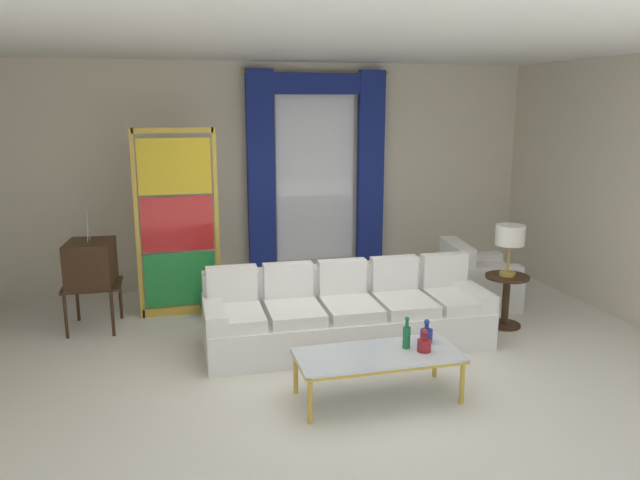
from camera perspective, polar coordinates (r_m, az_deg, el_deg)
The scene contains 16 objects.
ground_plane at distance 6.02m, azimuth 1.39°, elevation -11.69°, with size 16.00×16.00×0.00m, color silver.
wall_rear at distance 8.53m, azimuth -4.16°, elevation 6.00°, with size 8.00×0.12×3.00m, color beige.
wall_right at distance 7.88m, azimuth 26.77°, elevation 4.14°, with size 0.12×7.00×3.00m, color beige.
ceiling_slab at distance 6.28m, azimuth -0.53°, elevation 17.57°, with size 8.00×7.60×0.04m, color white.
curtained_window at distance 8.46m, azimuth -0.31°, elevation 7.62°, with size 2.00×0.17×2.70m.
couch_white_long at distance 6.48m, azimuth 2.42°, elevation -6.96°, with size 2.94×0.98×0.86m.
coffee_table at distance 5.32m, azimuth 5.37°, elevation -10.73°, with size 1.39×0.61×0.41m.
bottle_blue_decanter at distance 5.40m, azimuth 8.01°, elevation -8.75°, with size 0.07×0.07×0.28m.
bottle_crystal_tall at distance 5.57m, azimuth 9.81°, elevation -8.57°, with size 0.11×0.11×0.21m.
bottle_amber_squat at distance 5.37m, azimuth 9.60°, elevation -9.44°, with size 0.12×0.12×0.20m.
vintage_tv at distance 7.23m, azimuth -20.44°, elevation -2.20°, with size 0.62×0.64×1.35m.
armchair_white at distance 7.93m, azimuth 14.15°, elevation -3.82°, with size 0.92×0.92×0.80m.
stained_glass_divider at distance 7.33m, azimuth -13.02°, elevation 1.13°, with size 0.95×0.05×2.20m.
peacock_figurine at distance 7.28m, azimuth -9.34°, elevation -5.64°, with size 0.44×0.60×0.50m.
round_side_table at distance 7.24m, azimuth 16.81°, elevation -4.98°, with size 0.48×0.48×0.59m.
table_lamp_brass at distance 7.08m, azimuth 17.15°, elevation 0.23°, with size 0.32×0.32×0.57m.
Camera 1 is at (-1.50, -5.28, 2.48)m, focal length 34.63 mm.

